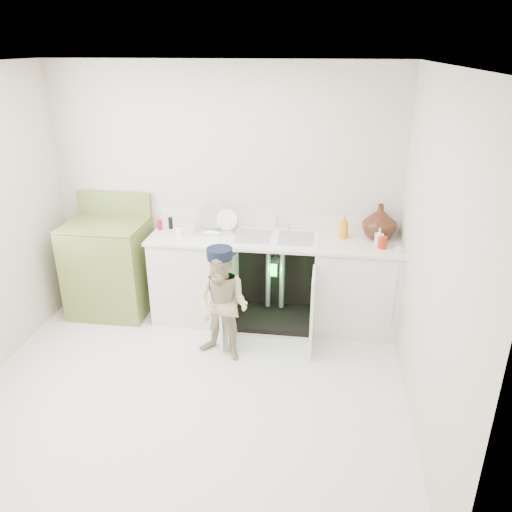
{
  "coord_description": "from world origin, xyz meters",
  "views": [
    {
      "loc": [
        1.0,
        -3.26,
        2.62
      ],
      "look_at": [
        0.44,
        0.7,
        0.92
      ],
      "focal_mm": 35.0,
      "sensor_mm": 36.0,
      "label": 1
    }
  ],
  "objects": [
    {
      "name": "ground",
      "position": [
        0.0,
        0.0,
        0.0
      ],
      "size": [
        3.5,
        3.5,
        0.0
      ],
      "primitive_type": "plane",
      "color": "beige",
      "rests_on": "ground"
    },
    {
      "name": "counter_run",
      "position": [
        0.58,
        1.21,
        0.48
      ],
      "size": [
        2.44,
        1.02,
        1.24
      ],
      "color": "white",
      "rests_on": "ground"
    },
    {
      "name": "room_shell",
      "position": [
        0.0,
        0.0,
        1.25
      ],
      "size": [
        6.0,
        5.5,
        1.26
      ],
      "color": "beige",
      "rests_on": "ground"
    },
    {
      "name": "avocado_stove",
      "position": [
        -1.16,
        1.18,
        0.5
      ],
      "size": [
        0.79,
        0.65,
        1.22
      ],
      "color": "olive",
      "rests_on": "ground"
    },
    {
      "name": "repair_worker",
      "position": [
        0.18,
        0.49,
        0.53
      ],
      "size": [
        0.74,
        0.64,
        1.05
      ],
      "rotation": [
        0.0,
        0.0,
        -0.32
      ],
      "color": "beige",
      "rests_on": "ground"
    }
  ]
}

